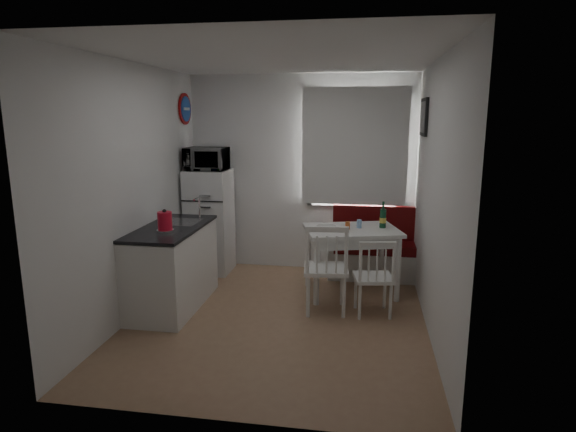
# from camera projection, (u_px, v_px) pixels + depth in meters

# --- Properties ---
(floor) EXTENTS (3.00, 3.50, 0.02)m
(floor) POSITION_uv_depth(u_px,v_px,m) (278.00, 318.00, 5.01)
(floor) COLOR #966E50
(floor) RESTS_ON ground
(ceiling) EXTENTS (3.00, 3.50, 0.02)m
(ceiling) POSITION_uv_depth(u_px,v_px,m) (277.00, 57.00, 4.47)
(ceiling) COLOR white
(ceiling) RESTS_ON wall_back
(wall_back) EXTENTS (3.00, 0.02, 2.60)m
(wall_back) POSITION_uv_depth(u_px,v_px,m) (301.00, 174.00, 6.43)
(wall_back) COLOR white
(wall_back) RESTS_ON floor
(wall_front) EXTENTS (3.00, 0.02, 2.60)m
(wall_front) POSITION_uv_depth(u_px,v_px,m) (228.00, 239.00, 3.05)
(wall_front) COLOR white
(wall_front) RESTS_ON floor
(wall_left) EXTENTS (0.02, 3.50, 2.60)m
(wall_left) POSITION_uv_depth(u_px,v_px,m) (135.00, 191.00, 4.97)
(wall_left) COLOR white
(wall_left) RESTS_ON floor
(wall_right) EXTENTS (0.02, 3.50, 2.60)m
(wall_right) POSITION_uv_depth(u_px,v_px,m) (435.00, 199.00, 4.51)
(wall_right) COLOR white
(wall_right) RESTS_ON floor
(window) EXTENTS (1.22, 0.06, 1.47)m
(window) POSITION_uv_depth(u_px,v_px,m) (355.00, 150.00, 6.22)
(window) COLOR white
(window) RESTS_ON wall_back
(curtain) EXTENTS (1.35, 0.02, 1.50)m
(curtain) POSITION_uv_depth(u_px,v_px,m) (355.00, 147.00, 6.15)
(curtain) COLOR white
(curtain) RESTS_ON wall_back
(kitchen_counter) EXTENTS (0.62, 1.32, 1.16)m
(kitchen_counter) POSITION_uv_depth(u_px,v_px,m) (173.00, 266.00, 5.25)
(kitchen_counter) COLOR white
(kitchen_counter) RESTS_ON floor
(wall_sign) EXTENTS (0.03, 0.40, 0.40)m
(wall_sign) POSITION_uv_depth(u_px,v_px,m) (186.00, 109.00, 6.19)
(wall_sign) COLOR #1C4DA9
(wall_sign) RESTS_ON wall_left
(picture_frame) EXTENTS (0.04, 0.52, 0.42)m
(picture_frame) POSITION_uv_depth(u_px,v_px,m) (424.00, 117.00, 5.42)
(picture_frame) COLOR black
(picture_frame) RESTS_ON wall_right
(bench) EXTENTS (1.27, 0.49, 0.91)m
(bench) POSITION_uv_depth(u_px,v_px,m) (379.00, 254.00, 6.24)
(bench) COLOR white
(bench) RESTS_ON floor
(dining_table) EXTENTS (1.21, 0.99, 0.79)m
(dining_table) POSITION_uv_depth(u_px,v_px,m) (352.00, 236.00, 5.57)
(dining_table) COLOR white
(dining_table) RESTS_ON floor
(chair_left) EXTENTS (0.50, 0.48, 0.52)m
(chair_left) POSITION_uv_depth(u_px,v_px,m) (325.00, 260.00, 4.98)
(chair_left) COLOR white
(chair_left) RESTS_ON floor
(chair_right) EXTENTS (0.45, 0.43, 0.45)m
(chair_right) POSITION_uv_depth(u_px,v_px,m) (374.00, 270.00, 4.94)
(chair_right) COLOR white
(chair_right) RESTS_ON floor
(fridge) EXTENTS (0.55, 0.55, 1.37)m
(fridge) POSITION_uv_depth(u_px,v_px,m) (210.00, 221.00, 6.40)
(fridge) COLOR white
(fridge) RESTS_ON floor
(microwave) EXTENTS (0.53, 0.36, 0.29)m
(microwave) POSITION_uv_depth(u_px,v_px,m) (206.00, 159.00, 6.18)
(microwave) COLOR white
(microwave) RESTS_ON fridge
(kettle) EXTENTS (0.17, 0.17, 0.23)m
(kettle) POSITION_uv_depth(u_px,v_px,m) (165.00, 221.00, 4.88)
(kettle) COLOR red
(kettle) RESTS_ON kitchen_counter
(wine_bottle) EXTENTS (0.08, 0.08, 0.31)m
(wine_bottle) POSITION_uv_depth(u_px,v_px,m) (383.00, 215.00, 5.56)
(wine_bottle) COLOR #16462A
(wine_bottle) RESTS_ON dining_table
(drinking_glass_orange) EXTENTS (0.05, 0.05, 0.09)m
(drinking_glass_orange) POSITION_uv_depth(u_px,v_px,m) (348.00, 226.00, 5.50)
(drinking_glass_orange) COLOR #D05E22
(drinking_glass_orange) RESTS_ON dining_table
(drinking_glass_blue) EXTENTS (0.06, 0.06, 0.10)m
(drinking_glass_blue) POSITION_uv_depth(u_px,v_px,m) (359.00, 224.00, 5.58)
(drinking_glass_blue) COLOR #87B4E6
(drinking_glass_blue) RESTS_ON dining_table
(plate) EXTENTS (0.23, 0.23, 0.02)m
(plate) POSITION_uv_depth(u_px,v_px,m) (326.00, 226.00, 5.62)
(plate) COLOR white
(plate) RESTS_ON dining_table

